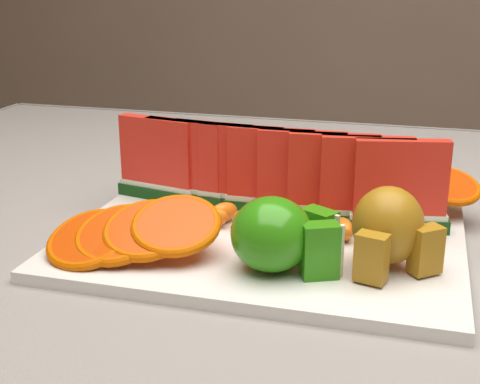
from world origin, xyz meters
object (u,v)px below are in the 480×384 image
Objects in this scene: apple_cluster at (280,236)px; pear_cluster at (389,229)px; fork at (191,150)px; platter at (264,240)px.

pear_cluster is at bearing 17.46° from apple_cluster.
pear_cluster is 0.45× the size of fork.
fork is (-0.33, 0.38, -0.05)m from pear_cluster.
apple_cluster is 0.47m from fork.
apple_cluster is at bearing -60.45° from fork.
platter is 0.14m from pear_cluster.
platter is 0.09m from apple_cluster.
pear_cluster is (0.09, 0.03, 0.01)m from apple_cluster.
fork is at bearing 120.90° from platter.
apple_cluster is (0.03, -0.08, 0.04)m from platter.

